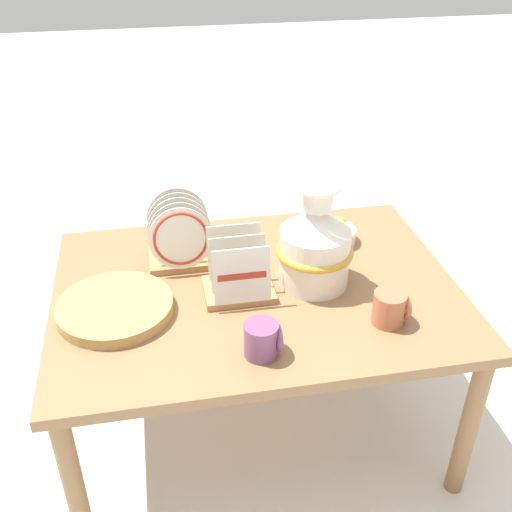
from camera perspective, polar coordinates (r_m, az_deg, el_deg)
The scene contains 9 objects.
ground_plane at distance 2.25m, azimuth 0.00°, elevation -15.25°, with size 14.00×14.00×0.00m, color silver.
display_table at distance 1.90m, azimuth 0.00°, elevation -4.40°, with size 1.24×0.90×0.59m.
ceramic_vase at distance 1.81m, azimuth 5.65°, elevation 1.18°, with size 0.24×0.24×0.34m.
dish_rack_round_plates at distance 1.95m, azimuth -7.25°, elevation 1.68°, with size 0.21×0.19×0.22m.
dish_rack_square_plates at distance 1.80m, azimuth -1.69°, elevation -2.10°, with size 0.21×0.18×0.19m.
wicker_charger_stack at distance 1.79m, azimuth -13.28°, elevation -4.83°, with size 0.34×0.34×0.04m.
mug_plum_glaze at distance 1.58m, azimuth 0.68°, elevation -7.94°, with size 0.10×0.09×0.10m.
mug_terracotta_glaze at distance 1.73m, azimuth 12.69°, elevation -4.84°, with size 0.10×0.09×0.10m.
fruit_bowl at distance 2.09m, azimuth 7.51°, elevation 2.18°, with size 0.15×0.15×0.09m.
Camera 1 is at (-0.28, -1.50, 1.66)m, focal length 42.00 mm.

